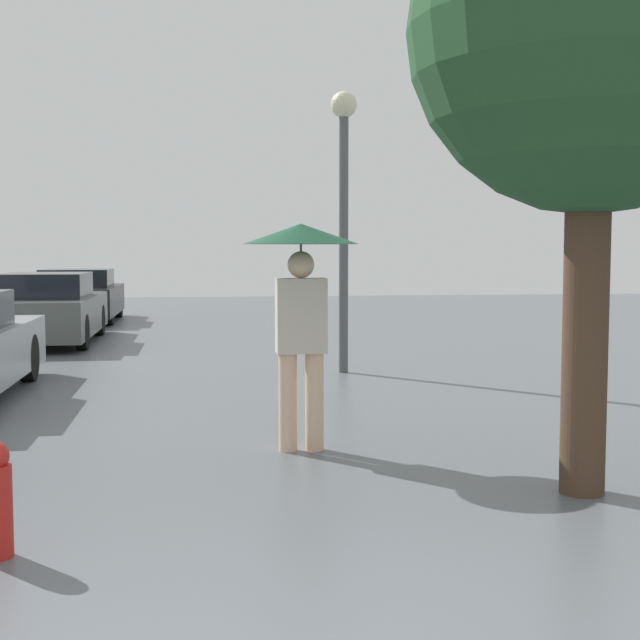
{
  "coord_description": "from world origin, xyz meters",
  "views": [
    {
      "loc": [
        -0.36,
        -2.92,
        1.73
      ],
      "look_at": [
        0.67,
        4.59,
        1.13
      ],
      "focal_mm": 50.0,
      "sensor_mm": 36.0,
      "label": 1
    }
  ],
  "objects": [
    {
      "name": "parked_car_third",
      "position": [
        -3.11,
        14.05,
        0.61
      ],
      "size": [
        1.73,
        4.33,
        1.3
      ],
      "color": "#4C514C",
      "rests_on": "ground_plane"
    },
    {
      "name": "tree",
      "position": [
        2.33,
        2.98,
        3.21
      ],
      "size": [
        2.54,
        2.54,
        4.51
      ],
      "color": "#473323",
      "rests_on": "ground_plane"
    },
    {
      "name": "parked_car_farthest",
      "position": [
        -3.2,
        19.05,
        0.6
      ],
      "size": [
        1.84,
        3.91,
        1.26
      ],
      "color": "black",
      "rests_on": "ground_plane"
    },
    {
      "name": "street_lamp",
      "position": [
        1.67,
        9.38,
        2.66
      ],
      "size": [
        0.37,
        0.37,
        3.9
      ],
      "color": "#515456",
      "rests_on": "ground_plane"
    },
    {
      "name": "pedestrian",
      "position": [
        0.51,
        4.59,
        1.48
      ],
      "size": [
        0.98,
        0.98,
        1.95
      ],
      "color": "beige",
      "rests_on": "ground_plane"
    }
  ]
}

